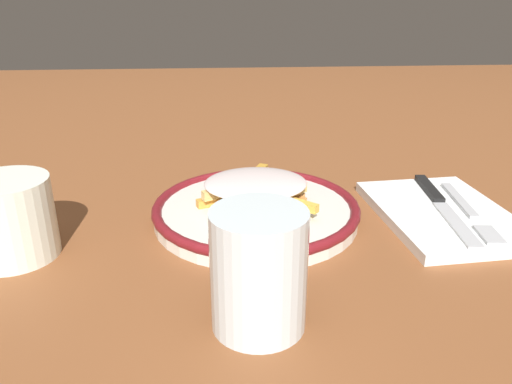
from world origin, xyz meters
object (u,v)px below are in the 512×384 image
water_glass (259,270)px  coffee_mug (8,219)px  plate (256,210)px  fork (468,211)px  fries_heap (258,190)px  napkin (443,214)px  knife (439,201)px

water_glass → coffee_mug: 0.30m
plate → fork: (-0.27, 0.03, 0.00)m
plate → water_glass: water_glass is taller
plate → water_glass: size_ratio=2.41×
fries_heap → water_glass: size_ratio=1.96×
napkin → water_glass: bearing=38.0°
coffee_mug → fork: bearing=-175.4°
plate → coffee_mug: (0.27, 0.07, 0.03)m
fork → coffee_mug: coffee_mug is taller
fries_heap → knife: size_ratio=1.01×
fork → water_glass: water_glass is taller
knife → coffee_mug: coffee_mug is taller
knife → fries_heap: bearing=-0.9°
fries_heap → fork: (-0.26, 0.03, -0.02)m
plate → knife: size_ratio=1.24×
plate → fork: 0.27m
fries_heap → napkin: bearing=174.6°
fork → water_glass: size_ratio=1.63×
napkin → fork: bearing=155.6°
napkin → water_glass: 0.32m
napkin → coffee_mug: (0.51, 0.06, 0.04)m
fries_heap → napkin: fries_heap is taller
napkin → fork: 0.03m
knife → fork: bearing=129.1°
plate → fries_heap: fries_heap is taller
coffee_mug → plate: bearing=-165.4°
fork → fries_heap: bearing=-7.5°
water_glass → napkin: bearing=-142.0°
plate → fork: plate is taller
water_glass → coffee_mug: water_glass is taller
plate → napkin: (-0.24, 0.02, -0.01)m
napkin → knife: (-0.00, -0.02, 0.01)m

